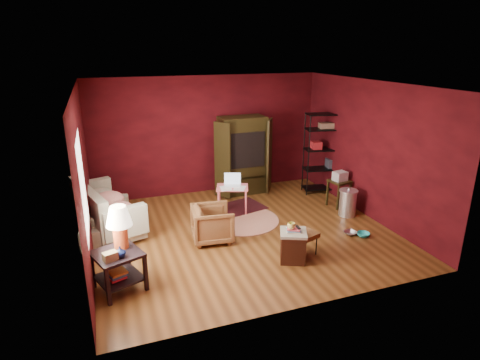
# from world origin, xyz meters

# --- Properties ---
(room) EXTENTS (5.54, 5.04, 2.84)m
(room) POSITION_xyz_m (-0.04, -0.01, 1.40)
(room) COLOR brown
(room) RESTS_ON ground
(sofa) EXTENTS (0.81, 1.96, 0.74)m
(sofa) POSITION_xyz_m (-2.48, 1.01, 0.37)
(sofa) COLOR #A5A48E
(sofa) RESTS_ON ground
(armchair) EXTENTS (0.74, 0.78, 0.73)m
(armchair) POSITION_xyz_m (-0.66, -0.13, 0.36)
(armchair) COLOR black
(armchair) RESTS_ON ground
(pet_bowl_steel) EXTENTS (0.25, 0.10, 0.24)m
(pet_bowl_steel) POSITION_xyz_m (1.89, -0.80, 0.12)
(pet_bowl_steel) COLOR #B1B3B8
(pet_bowl_steel) RESTS_ON ground
(pet_bowl_turquoise) EXTENTS (0.25, 0.14, 0.24)m
(pet_bowl_turquoise) POSITION_xyz_m (2.07, -0.95, 0.12)
(pet_bowl_turquoise) COLOR #28BBBE
(pet_bowl_turquoise) RESTS_ON ground
(vase) EXTENTS (0.19, 0.20, 0.15)m
(vase) POSITION_xyz_m (-2.34, -1.34, 0.68)
(vase) COLOR #0B153B
(vase) RESTS_ON side_table
(mug) EXTENTS (0.15, 0.13, 0.13)m
(mug) POSITION_xyz_m (0.36, -1.29, 0.65)
(mug) COLOR #E9E772
(mug) RESTS_ON hamper
(side_table) EXTENTS (0.82, 0.82, 1.26)m
(side_table) POSITION_xyz_m (-2.35, -1.11, 0.75)
(side_table) COLOR black
(side_table) RESTS_ON ground
(sofa_cushions) EXTENTS (1.36, 2.18, 0.85)m
(sofa_cushions) POSITION_xyz_m (-2.50, 0.97, 0.42)
(sofa_cushions) COLOR #A5A48E
(sofa_cushions) RESTS_ON sofa
(hamper) EXTENTS (0.57, 0.57, 0.61)m
(hamper) POSITION_xyz_m (0.40, -1.29, 0.28)
(hamper) COLOR #401C0E
(hamper) RESTS_ON ground
(footstool) EXTENTS (0.50, 0.50, 0.41)m
(footstool) POSITION_xyz_m (0.67, -1.15, 0.36)
(footstool) COLOR black
(footstool) RESTS_ON ground
(rug_round) EXTENTS (1.62, 1.62, 0.01)m
(rug_round) POSITION_xyz_m (0.16, 0.52, 0.01)
(rug_round) COLOR beige
(rug_round) RESTS_ON ground
(rug_oriental) EXTENTS (1.35, 1.05, 0.01)m
(rug_oriental) POSITION_xyz_m (0.26, 1.15, 0.02)
(rug_oriental) COLOR #49131A
(rug_oriental) RESTS_ON ground
(laptop_desk) EXTENTS (0.79, 0.68, 0.83)m
(laptop_desk) POSITION_xyz_m (0.13, 1.04, 0.51)
(laptop_desk) COLOR #FF7481
(laptop_desk) RESTS_ON ground
(tv_armoire) EXTENTS (1.47, 0.79, 1.87)m
(tv_armoire) POSITION_xyz_m (0.75, 2.09, 0.97)
(tv_armoire) COLOR black
(tv_armoire) RESTS_ON ground
(wire_shelving) EXTENTS (1.01, 0.59, 1.95)m
(wire_shelving) POSITION_xyz_m (2.63, 1.48, 1.07)
(wire_shelving) COLOR black
(wire_shelving) RESTS_ON ground
(small_stand) EXTENTS (0.47, 0.47, 0.81)m
(small_stand) POSITION_xyz_m (2.46, 0.53, 0.61)
(small_stand) COLOR black
(small_stand) RESTS_ON ground
(trash_can) EXTENTS (0.51, 0.51, 0.61)m
(trash_can) POSITION_xyz_m (2.36, 0.02, 0.29)
(trash_can) COLOR white
(trash_can) RESTS_ON ground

